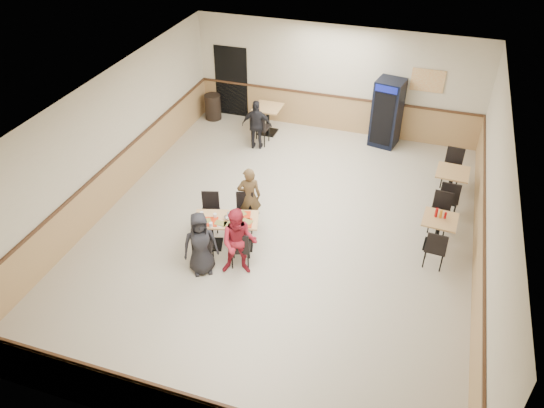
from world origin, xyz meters
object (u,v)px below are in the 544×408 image
(diner_man_opposite, at_px, (249,197))
(side_table_near, at_px, (438,228))
(side_table_far, at_px, (451,181))
(diner_woman_right, at_px, (239,242))
(main_table, at_px, (227,228))
(diner_woman_left, at_px, (200,244))
(back_table, at_px, (268,116))
(lone_diner, at_px, (257,125))
(trash_bin, at_px, (213,107))
(pepsi_cooler, at_px, (387,113))

(diner_man_opposite, bearing_deg, side_table_near, 161.95)
(side_table_far, bearing_deg, diner_woman_right, -134.33)
(main_table, xyz_separation_m, side_table_near, (4.11, 1.31, 0.02))
(diner_woman_left, relative_size, back_table, 1.70)
(lone_diner, relative_size, side_table_far, 1.78)
(diner_man_opposite, distance_m, side_table_near, 3.97)
(main_table, xyz_separation_m, back_table, (-0.80, 5.02, 0.08))
(diner_woman_left, relative_size, side_table_near, 1.89)
(side_table_far, relative_size, back_table, 0.96)
(diner_man_opposite, relative_size, trash_bin, 1.88)
(trash_bin, bearing_deg, diner_woman_right, -62.30)
(main_table, bearing_deg, pepsi_cooler, 49.36)
(diner_man_opposite, relative_size, pepsi_cooler, 0.76)
(diner_woman_right, xyz_separation_m, diner_man_opposite, (-0.35, 1.53, -0.03))
(lone_diner, relative_size, pepsi_cooler, 0.74)
(diner_woman_right, relative_size, pepsi_cooler, 0.80)
(diner_woman_left, relative_size, pepsi_cooler, 0.74)
(side_table_near, bearing_deg, trash_bin, 148.98)
(diner_woman_left, distance_m, diner_man_opposite, 1.77)
(diner_woman_right, height_order, diner_man_opposite, diner_woman_right)
(side_table_far, distance_m, trash_bin, 7.24)
(diner_woman_right, relative_size, lone_diner, 1.07)
(back_table, bearing_deg, diner_woman_left, -83.98)
(diner_woman_left, height_order, diner_woman_right, diner_woman_right)
(pepsi_cooler, bearing_deg, main_table, -103.51)
(main_table, height_order, diner_woman_left, diner_woman_left)
(lone_diner, relative_size, back_table, 1.70)
(side_table_near, bearing_deg, back_table, 142.95)
(diner_woman_left, xyz_separation_m, pepsi_cooler, (2.61, 6.28, 0.24))
(diner_woman_left, height_order, back_table, diner_woman_left)
(main_table, bearing_deg, trash_bin, 99.71)
(diner_man_opposite, xyz_separation_m, side_table_near, (3.94, 0.44, -0.22))
(diner_woman_left, bearing_deg, main_table, 47.35)
(side_table_near, distance_m, trash_bin, 7.87)
(pepsi_cooler, bearing_deg, lone_diner, -147.27)
(lone_diner, bearing_deg, diner_woman_left, 87.75)
(side_table_far, height_order, back_table, back_table)
(main_table, relative_size, side_table_far, 1.84)
(diner_man_opposite, distance_m, back_table, 4.26)
(diner_woman_left, bearing_deg, pepsi_cooler, 36.26)
(diner_woman_left, relative_size, trash_bin, 1.83)
(side_table_far, bearing_deg, pepsi_cooler, 129.32)
(side_table_far, bearing_deg, side_table_near, -94.74)
(back_table, xyz_separation_m, trash_bin, (-1.84, 0.35, -0.16))
(diner_man_opposite, height_order, back_table, diner_man_opposite)
(side_table_far, relative_size, pepsi_cooler, 0.42)
(main_table, height_order, trash_bin, trash_bin)
(main_table, distance_m, side_table_far, 5.31)
(diner_man_opposite, bearing_deg, main_table, 54.09)
(diner_woman_right, relative_size, side_table_far, 1.90)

